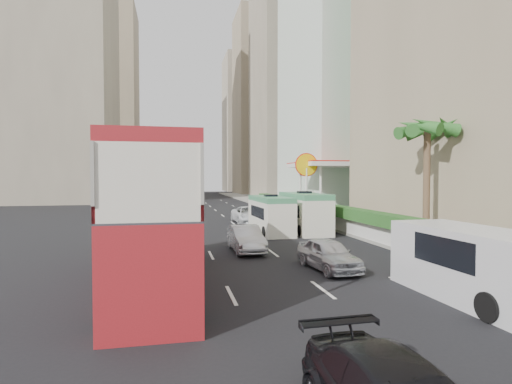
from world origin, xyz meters
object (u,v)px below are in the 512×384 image
object	(u,v)px
car_silver_lane_a	(246,251)
panel_van_near	(473,264)
van_asset	(248,223)
minibus_near	(271,215)
shell_station	(329,189)
double_decker_bus	(158,215)
car_silver_lane_b	(328,270)
palm_tree	(427,187)
minibus_far	(304,213)
panel_van_far	(273,208)

from	to	relation	value
car_silver_lane_a	panel_van_near	xyz separation A→B (m)	(5.55, -9.72, 1.14)
car_silver_lane_a	van_asset	size ratio (longest dim) A/B	0.81
minibus_near	shell_station	size ratio (longest dim) A/B	0.73
car_silver_lane_a	panel_van_near	world-z (taller)	panel_van_near
minibus_near	panel_van_near	xyz separation A→B (m)	(2.57, -16.27, -0.16)
car_silver_lane_a	minibus_near	distance (m)	7.32
double_decker_bus	van_asset	bearing A→B (deg)	69.68
minibus_near	double_decker_bus	bearing A→B (deg)	-121.95
car_silver_lane_b	panel_van_near	xyz separation A→B (m)	(2.89, -4.87, 1.14)
car_silver_lane_b	palm_tree	bearing A→B (deg)	19.42
double_decker_bus	panel_van_near	distance (m)	10.74
minibus_near	car_silver_lane_b	bearing A→B (deg)	-92.79
car_silver_lane_a	panel_van_near	bearing A→B (deg)	-61.36
minibus_near	shell_station	bearing A→B (deg)	49.79
van_asset	palm_tree	world-z (taller)	palm_tree
car_silver_lane_a	shell_station	world-z (taller)	shell_station
double_decker_bus	palm_tree	bearing A→B (deg)	16.16
palm_tree	minibus_far	bearing A→B (deg)	115.53
car_silver_lane_a	van_asset	world-z (taller)	van_asset
panel_van_near	car_silver_lane_b	bearing A→B (deg)	119.15
panel_van_far	palm_tree	world-z (taller)	palm_tree
car_silver_lane_b	palm_tree	xyz separation A→B (m)	(6.83, 3.16, 3.38)
minibus_near	panel_van_near	bearing A→B (deg)	-82.22
car_silver_lane_a	car_silver_lane_b	size ratio (longest dim) A/B	1.07
car_silver_lane_b	car_silver_lane_a	bearing A→B (deg)	113.43
double_decker_bus	shell_station	xyz separation A→B (m)	(16.00, 23.00, 0.22)
double_decker_bus	minibus_near	bearing A→B (deg)	59.25
shell_station	double_decker_bus	bearing A→B (deg)	-124.82
car_silver_lane_b	panel_van_far	world-z (taller)	panel_van_far
minibus_near	palm_tree	size ratio (longest dim) A/B	0.91
car_silver_lane_a	shell_station	size ratio (longest dim) A/B	0.51
car_silver_lane_b	minibus_near	size ratio (longest dim) A/B	0.66
palm_tree	car_silver_lane_b	bearing A→B (deg)	-155.18
panel_van_near	minibus_near	bearing A→B (deg)	97.48
van_asset	palm_tree	distance (m)	16.57
palm_tree	shell_station	size ratio (longest dim) A/B	0.80
minibus_far	shell_station	size ratio (longest dim) A/B	0.79
car_silver_lane_a	car_silver_lane_b	bearing A→B (deg)	-62.28
car_silver_lane_b	minibus_near	bearing A→B (deg)	83.01
minibus_near	panel_van_far	world-z (taller)	minibus_near
minibus_far	palm_tree	bearing A→B (deg)	-64.20
car_silver_lane_a	shell_station	bearing A→B (deg)	54.86
shell_station	car_silver_lane_a	bearing A→B (deg)	-124.04
van_asset	shell_station	bearing A→B (deg)	24.10
van_asset	car_silver_lane_a	bearing A→B (deg)	-102.66
car_silver_lane_b	shell_station	distance (m)	24.09
shell_station	palm_tree	bearing A→B (deg)	-96.60
car_silver_lane_a	palm_tree	distance (m)	10.22
car_silver_lane_b	panel_van_far	distance (m)	22.00
car_silver_lane_b	double_decker_bus	bearing A→B (deg)	-178.52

